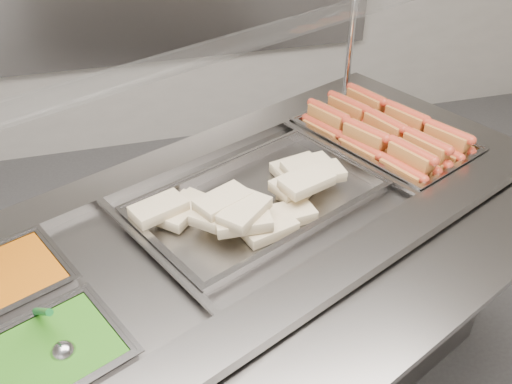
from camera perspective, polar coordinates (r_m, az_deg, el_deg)
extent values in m
cube|color=slate|center=(2.08, -1.16, -12.34)|extent=(2.09, 1.54, 0.93)
cube|color=gray|center=(1.54, 7.51, -8.11)|extent=(1.89, 0.97, 0.03)
cube|color=gray|center=(2.01, -8.09, 3.33)|extent=(1.89, 0.97, 0.03)
cube|color=gray|center=(2.36, 16.88, 7.27)|extent=(0.38, 0.61, 0.03)
cube|color=black|center=(1.83, -1.30, -4.74)|extent=(1.84, 1.28, 0.02)
cube|color=gray|center=(2.01, 8.97, 3.69)|extent=(0.28, 0.57, 0.01)
cube|color=gray|center=(1.61, -10.37, -5.76)|extent=(0.28, 0.57, 0.01)
cube|color=gray|center=(1.50, 12.39, -12.63)|extent=(1.87, 1.05, 0.02)
cylinder|color=slate|center=(2.17, 24.27, 0.61)|extent=(0.14, 0.26, 0.03)
cylinder|color=silver|center=(2.37, 9.50, 15.18)|extent=(0.03, 0.03, 0.47)
cube|color=silver|center=(1.70, -6.33, 13.38)|extent=(1.74, 1.03, 0.09)
cube|color=#AC4309|center=(1.67, -24.13, -8.99)|extent=(0.37, 0.34, 0.09)
cube|color=#166510|center=(1.45, -19.90, -16.02)|extent=(0.37, 0.34, 0.09)
cube|color=#A25022|center=(1.98, 14.39, 1.81)|extent=(0.11, 0.17, 0.06)
cylinder|color=#C14422|center=(1.97, 14.48, 2.34)|extent=(0.10, 0.18, 0.03)
cube|color=#A25022|center=(2.07, 10.33, 3.99)|extent=(0.12, 0.17, 0.06)
cylinder|color=#C14422|center=(2.06, 10.40, 4.56)|extent=(0.10, 0.17, 0.03)
cube|color=#A25022|center=(2.18, 6.64, 5.98)|extent=(0.12, 0.17, 0.06)
cylinder|color=#C14422|center=(2.17, 6.68, 6.56)|extent=(0.11, 0.17, 0.03)
cube|color=#A25022|center=(2.03, 15.54, 2.45)|extent=(0.12, 0.17, 0.06)
cylinder|color=#C14422|center=(2.01, 15.64, 2.98)|extent=(0.11, 0.17, 0.03)
cube|color=#A25022|center=(2.12, 11.53, 4.55)|extent=(0.12, 0.17, 0.06)
cylinder|color=#C14422|center=(2.11, 11.61, 5.14)|extent=(0.11, 0.17, 0.03)
cube|color=#A25022|center=(2.22, 7.85, 6.51)|extent=(0.12, 0.17, 0.06)
cylinder|color=#C14422|center=(2.21, 7.90, 7.07)|extent=(0.11, 0.17, 0.03)
cube|color=#A25022|center=(2.08, 16.65, 3.03)|extent=(0.11, 0.17, 0.06)
cylinder|color=#C14422|center=(2.06, 16.77, 3.61)|extent=(0.10, 0.18, 0.03)
cube|color=#A25022|center=(2.17, 12.69, 5.13)|extent=(0.12, 0.17, 0.06)
cylinder|color=#C14422|center=(2.15, 12.78, 5.69)|extent=(0.10, 0.17, 0.03)
cube|color=#A25022|center=(2.27, 9.04, 7.06)|extent=(0.12, 0.17, 0.06)
cylinder|color=#C14422|center=(2.26, 9.10, 7.57)|extent=(0.11, 0.17, 0.03)
cube|color=#A25022|center=(2.13, 17.73, 3.68)|extent=(0.12, 0.17, 0.06)
cylinder|color=#C14422|center=(2.12, 17.84, 4.21)|extent=(0.10, 0.17, 0.03)
cube|color=#A25022|center=(2.21, 13.82, 5.73)|extent=(0.12, 0.17, 0.06)
cylinder|color=#C14422|center=(2.20, 13.90, 6.22)|extent=(0.10, 0.18, 0.03)
cube|color=#A25022|center=(2.31, 10.19, 7.58)|extent=(0.12, 0.17, 0.06)
cylinder|color=#C14422|center=(2.30, 10.25, 8.05)|extent=(0.11, 0.17, 0.03)
cube|color=#A25022|center=(2.18, 18.74, 4.26)|extent=(0.12, 0.17, 0.06)
cylinder|color=#C14422|center=(2.17, 18.85, 4.76)|extent=(0.10, 0.18, 0.03)
cube|color=#A25022|center=(2.26, 14.86, 6.20)|extent=(0.11, 0.17, 0.06)
cylinder|color=#C14422|center=(2.25, 14.95, 6.72)|extent=(0.10, 0.18, 0.03)
cube|color=#A25022|center=(2.36, 11.26, 7.96)|extent=(0.12, 0.17, 0.06)
cylinder|color=#C14422|center=(2.35, 11.33, 8.50)|extent=(0.11, 0.17, 0.03)
cube|color=#A25022|center=(1.98, 15.29, 3.49)|extent=(0.11, 0.17, 0.06)
cylinder|color=#C14422|center=(1.97, 15.39, 4.07)|extent=(0.10, 0.18, 0.03)
cube|color=#A25022|center=(2.06, 10.88, 5.58)|extent=(0.13, 0.17, 0.06)
cylinder|color=#C14422|center=(2.05, 10.95, 6.15)|extent=(0.11, 0.17, 0.03)
cube|color=#A25022|center=(2.17, 7.20, 7.54)|extent=(0.12, 0.17, 0.06)
cylinder|color=#C14422|center=(2.16, 7.25, 8.09)|extent=(0.11, 0.17, 0.03)
cube|color=#A25022|center=(2.05, 16.66, 4.40)|extent=(0.12, 0.17, 0.06)
cylinder|color=#C14422|center=(2.04, 16.77, 4.97)|extent=(0.10, 0.17, 0.03)
cube|color=#A25022|center=(2.14, 12.73, 6.49)|extent=(0.11, 0.17, 0.06)
cylinder|color=#C14422|center=(2.13, 12.81, 7.04)|extent=(0.10, 0.18, 0.03)
cube|color=#A25022|center=(2.24, 9.19, 8.33)|extent=(0.12, 0.17, 0.06)
cylinder|color=#C14422|center=(2.23, 9.25, 8.86)|extent=(0.11, 0.17, 0.03)
cube|color=#A25022|center=(2.13, 18.60, 5.25)|extent=(0.12, 0.17, 0.06)
cylinder|color=#C14422|center=(2.12, 18.72, 5.80)|extent=(0.11, 0.17, 0.03)
cube|color=#A25022|center=(2.21, 14.81, 7.20)|extent=(0.12, 0.17, 0.06)
cylinder|color=#C14422|center=(2.20, 14.90, 7.74)|extent=(0.11, 0.17, 0.03)
cube|color=#A25022|center=(2.32, 10.96, 9.04)|extent=(0.11, 0.17, 0.06)
cylinder|color=#C14422|center=(2.31, 11.02, 9.57)|extent=(0.10, 0.18, 0.03)
cube|color=beige|center=(1.74, -7.47, -1.87)|extent=(0.18, 0.18, 0.03)
cube|color=beige|center=(1.72, 3.19, -2.27)|extent=(0.17, 0.11, 0.03)
cube|color=beige|center=(1.67, 1.28, -3.64)|extent=(0.18, 0.13, 0.03)
cube|color=beige|center=(1.76, -7.08, -1.66)|extent=(0.18, 0.18, 0.03)
cube|color=beige|center=(1.74, -2.24, -1.88)|extent=(0.18, 0.14, 0.03)
cube|color=beige|center=(1.86, 4.46, 0.81)|extent=(0.18, 0.17, 0.03)
cube|color=beige|center=(1.94, 4.04, 2.50)|extent=(0.18, 0.13, 0.03)
cube|color=beige|center=(1.84, 4.42, 0.55)|extent=(0.18, 0.18, 0.03)
cube|color=beige|center=(1.89, 5.18, 2.54)|extent=(0.17, 0.12, 0.03)
cube|color=beige|center=(1.80, 4.09, 0.91)|extent=(0.18, 0.15, 0.03)
cube|color=beige|center=(1.63, -1.33, -2.95)|extent=(0.16, 0.10, 0.03)
cube|color=beige|center=(1.85, 6.29, 1.84)|extent=(0.17, 0.10, 0.03)
cube|color=beige|center=(1.71, -9.70, -1.64)|extent=(0.18, 0.15, 0.03)
cube|color=beige|center=(1.68, -4.00, -1.81)|extent=(0.18, 0.18, 0.03)
cube|color=beige|center=(1.66, -3.32, -0.91)|extent=(0.18, 0.15, 0.03)
cube|color=beige|center=(1.62, -1.14, -1.91)|extent=(0.18, 0.18, 0.03)
cube|color=beige|center=(1.75, 5.08, 1.02)|extent=(0.18, 0.14, 0.03)
sphere|color=#A8A8AC|center=(1.41, -18.65, -15.04)|extent=(0.06, 0.06, 0.06)
cylinder|color=#14742B|center=(1.42, -20.58, -11.15)|extent=(0.08, 0.14, 0.12)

